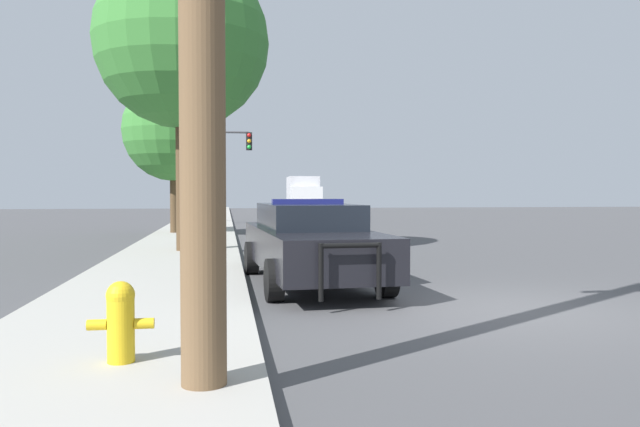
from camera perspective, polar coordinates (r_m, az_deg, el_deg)
ground_plane at (r=9.19m, az=17.08°, el=-8.41°), size 110.00×110.00×0.00m
sidewalk_left at (r=8.37m, az=-16.66°, el=-8.98°), size 3.00×110.00×0.13m
police_car at (r=11.13m, az=-0.92°, el=-2.56°), size 2.24×5.44×1.52m
fire_hydrant at (r=5.89m, az=-17.76°, el=-9.19°), size 0.58×0.25×0.72m
traffic_light at (r=31.94m, az=-9.82°, el=5.20°), size 3.51×0.35×4.68m
car_background_oncoming at (r=35.97m, az=0.54°, el=0.44°), size 2.05×4.58×1.24m
box_truck at (r=50.60m, az=-1.54°, el=1.89°), size 2.77×6.60×2.89m
tree_sidewalk_mid at (r=23.96m, az=-13.23°, el=7.38°), size 3.77×3.77×5.69m
tree_sidewalk_near at (r=16.92m, az=-12.50°, el=15.05°), size 4.45×4.45×7.60m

